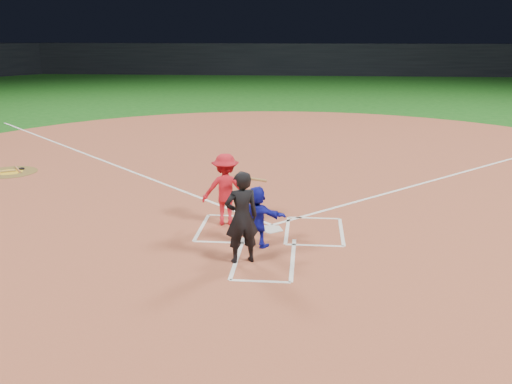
# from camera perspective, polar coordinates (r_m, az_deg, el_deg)

# --- Properties ---
(ground) EXTENTS (120.00, 120.00, 0.00)m
(ground) POSITION_cam_1_polar(r_m,az_deg,el_deg) (12.94, 1.49, -3.82)
(ground) COLOR #134B12
(ground) RESTS_ON ground
(home_plate_dirt) EXTENTS (28.00, 28.00, 0.01)m
(home_plate_dirt) POSITION_cam_1_polar(r_m,az_deg,el_deg) (18.69, 2.75, 2.33)
(home_plate_dirt) COLOR brown
(home_plate_dirt) RESTS_ON ground
(stadium_wall_far) EXTENTS (80.00, 1.20, 3.20)m
(stadium_wall_far) POSITION_cam_1_polar(r_m,az_deg,el_deg) (60.23, 4.72, 13.07)
(stadium_wall_far) COLOR black
(stadium_wall_far) RESTS_ON ground
(home_plate) EXTENTS (0.60, 0.60, 0.02)m
(home_plate) POSITION_cam_1_polar(r_m,az_deg,el_deg) (12.93, 1.49, -3.74)
(home_plate) COLOR silver
(home_plate) RESTS_ON home_plate_dirt
(on_deck_circle) EXTENTS (1.70, 1.70, 0.01)m
(on_deck_circle) POSITION_cam_1_polar(r_m,az_deg,el_deg) (19.80, -23.42, 1.83)
(on_deck_circle) COLOR brown
(on_deck_circle) RESTS_ON home_plate_dirt
(on_deck_logo) EXTENTS (0.80, 0.80, 0.00)m
(on_deck_logo) POSITION_cam_1_polar(r_m,az_deg,el_deg) (19.80, -23.42, 1.85)
(on_deck_logo) COLOR gold
(on_deck_logo) RESTS_ON on_deck_circle
(on_deck_bat_a) EXTENTS (0.55, 0.71, 0.06)m
(on_deck_bat_a) POSITION_cam_1_polar(r_m,az_deg,el_deg) (19.93, -22.72, 2.11)
(on_deck_bat_a) COLOR #AB6C3E
(on_deck_bat_a) RESTS_ON on_deck_circle
(on_deck_bat_b) EXTENTS (0.76, 0.47, 0.06)m
(on_deck_bat_b) POSITION_cam_1_polar(r_m,az_deg,el_deg) (19.80, -24.08, 1.87)
(on_deck_bat_b) COLOR olive
(on_deck_bat_b) RESTS_ON on_deck_circle
(bat_weight_donut) EXTENTS (0.19, 0.19, 0.05)m
(bat_weight_donut) POSITION_cam_1_polar(r_m,az_deg,el_deg) (20.04, -22.39, 2.19)
(bat_weight_donut) COLOR black
(bat_weight_donut) RESTS_ON on_deck_circle
(catcher) EXTENTS (1.26, 0.75, 1.29)m
(catcher) POSITION_cam_1_polar(r_m,az_deg,el_deg) (11.76, 0.08, -2.46)
(catcher) COLOR #1518AE
(catcher) RESTS_ON home_plate_dirt
(umpire) EXTENTS (0.78, 0.65, 1.81)m
(umpire) POSITION_cam_1_polar(r_m,az_deg,el_deg) (10.88, -1.44, -2.54)
(umpire) COLOR black
(umpire) RESTS_ON home_plate_dirt
(chalk_markings) EXTENTS (28.35, 17.32, 0.01)m
(chalk_markings) POSITION_cam_1_polar(r_m,az_deg,el_deg) (18.00, 2.65, 1.84)
(chalk_markings) COLOR white
(chalk_markings) RESTS_ON home_plate_dirt
(batter_at_plate) EXTENTS (1.53, 0.83, 1.66)m
(batter_at_plate) POSITION_cam_1_polar(r_m,az_deg,el_deg) (13.09, -3.06, 0.27)
(batter_at_plate) COLOR red
(batter_at_plate) RESTS_ON home_plate_dirt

